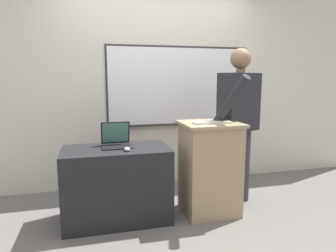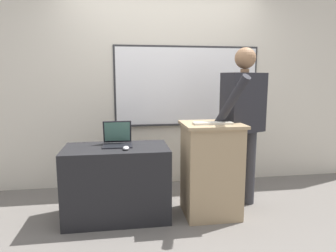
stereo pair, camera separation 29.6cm
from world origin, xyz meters
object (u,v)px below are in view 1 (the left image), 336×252
lectern_podium (210,168)px  person_presenter (239,115)px  laptop (116,138)px  side_desk (117,184)px  wireless_keyboard (212,122)px  computer_mouse_by_laptop (127,149)px

lectern_podium → person_presenter: 0.67m
person_presenter → laptop: bearing=155.4°
person_presenter → laptop: 1.35m
side_desk → laptop: bearing=83.1°
person_presenter → wireless_keyboard: (-0.40, -0.21, -0.04)m
side_desk → wireless_keyboard: size_ratio=2.67×
lectern_podium → side_desk: bearing=175.7°
lectern_podium → person_presenter: (0.39, 0.14, 0.53)m
computer_mouse_by_laptop → laptop: bearing=109.6°
person_presenter → laptop: person_presenter is taller
laptop → person_presenter: bearing=-1.4°
computer_mouse_by_laptop → lectern_podium: bearing=4.0°
person_presenter → lectern_podium: bearing=176.7°
lectern_podium → computer_mouse_by_laptop: lectern_podium is taller
laptop → computer_mouse_by_laptop: 0.25m
person_presenter → laptop: size_ratio=5.89×
lectern_podium → computer_mouse_by_laptop: (-0.86, -0.06, 0.27)m
person_presenter → computer_mouse_by_laptop: person_presenter is taller
wireless_keyboard → side_desk: bearing=171.7°
computer_mouse_by_laptop → wireless_keyboard: bearing=-0.4°
side_desk → person_presenter: (1.35, 0.07, 0.65)m
side_desk → wireless_keyboard: (0.95, -0.14, 0.61)m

